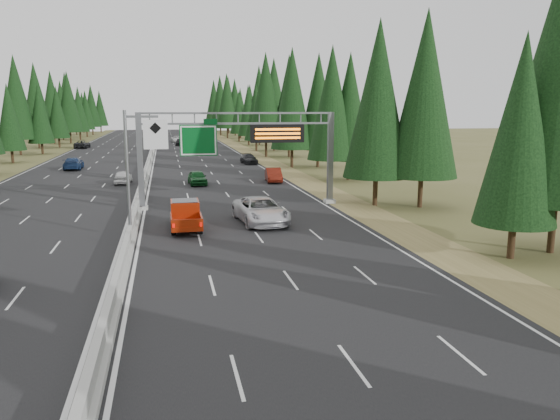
{
  "coord_description": "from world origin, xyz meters",
  "views": [
    {
      "loc": [
        2.36,
        -9.94,
        8.16
      ],
      "look_at": [
        8.64,
        20.0,
        2.46
      ],
      "focal_mm": 35.0,
      "sensor_mm": 36.0,
      "label": 1
    }
  ],
  "objects": [
    {
      "name": "car_onc_blue",
      "position": [
        -9.85,
        67.56,
        0.89
      ],
      "size": [
        2.48,
        5.69,
        1.63
      ],
      "primitive_type": "imported",
      "rotation": [
        0.0,
        0.0,
        3.18
      ],
      "color": "navy",
      "rests_on": "road"
    },
    {
      "name": "road",
      "position": [
        0.0,
        80.0,
        0.04
      ],
      "size": [
        32.0,
        260.0,
        0.08
      ],
      "primitive_type": "cube",
      "color": "black",
      "rests_on": "ground"
    },
    {
      "name": "car_onc_white",
      "position": [
        -2.29,
        51.58,
        0.81
      ],
      "size": [
        1.86,
        4.32,
        1.45
      ],
      "primitive_type": "imported",
      "rotation": [
        0.0,
        0.0,
        3.11
      ],
      "color": "silver",
      "rests_on": "road"
    },
    {
      "name": "car_ahead_dkred",
      "position": [
        14.1,
        49.56,
        0.85
      ],
      "size": [
        2.08,
        4.83,
        1.55
      ],
      "primitive_type": "imported",
      "rotation": [
        0.0,
        0.0,
        -0.1
      ],
      "color": "#62190E",
      "rests_on": "road"
    },
    {
      "name": "car_ahead_green",
      "position": [
        5.61,
        49.06,
        0.84
      ],
      "size": [
        2.06,
        4.58,
        1.53
      ],
      "primitive_type": "imported",
      "rotation": [
        0.0,
        0.0,
        0.06
      ],
      "color": "#114E1E",
      "rests_on": "road"
    },
    {
      "name": "hov_sign_pole",
      "position": [
        0.58,
        24.97,
        4.72
      ],
      "size": [
        2.8,
        0.5,
        8.0
      ],
      "color": "slate",
      "rests_on": "road"
    },
    {
      "name": "car_ahead_dkgrey",
      "position": [
        14.5,
        70.51,
        0.78
      ],
      "size": [
        2.31,
        4.95,
        1.4
      ],
      "primitive_type": "imported",
      "rotation": [
        0.0,
        0.0,
        0.07
      ],
      "color": "black",
      "rests_on": "road"
    },
    {
      "name": "tree_row_right",
      "position": [
        21.98,
        82.54,
        9.55
      ],
      "size": [
        11.94,
        241.08,
        18.83
      ],
      "color": "black",
      "rests_on": "ground"
    },
    {
      "name": "median_barrier",
      "position": [
        0.0,
        80.0,
        0.41
      ],
      "size": [
        0.7,
        260.0,
        0.85
      ],
      "color": "#999993",
      "rests_on": "road"
    },
    {
      "name": "shoulder_left",
      "position": [
        -17.8,
        80.0,
        0.03
      ],
      "size": [
        3.6,
        260.0,
        0.06
      ],
      "primitive_type": "cube",
      "color": "brown",
      "rests_on": "ground"
    },
    {
      "name": "car_onc_far",
      "position": [
        -14.5,
        109.66,
        0.86
      ],
      "size": [
        2.84,
        5.73,
        1.56
      ],
      "primitive_type": "imported",
      "rotation": [
        0.0,
        0.0,
        3.1
      ],
      "color": "black",
      "rests_on": "road"
    },
    {
      "name": "car_ahead_white",
      "position": [
        5.25,
        125.6,
        0.83
      ],
      "size": [
        3.01,
        5.64,
        1.51
      ],
      "primitive_type": "imported",
      "rotation": [
        0.0,
        0.0,
        0.1
      ],
      "color": "white",
      "rests_on": "road"
    },
    {
      "name": "silver_minivan",
      "position": [
        8.88,
        27.87,
        0.99
      ],
      "size": [
        3.61,
        6.81,
        1.83
      ],
      "primitive_type": "imported",
      "rotation": [
        0.0,
        0.0,
        0.09
      ],
      "color": "silver",
      "rests_on": "road"
    },
    {
      "name": "car_ahead_far",
      "position": [
        5.59,
        114.46,
        0.87
      ],
      "size": [
        2.13,
        4.72,
        1.57
      ],
      "primitive_type": "imported",
      "rotation": [
        0.0,
        0.0,
        -0.06
      ],
      "color": "black",
      "rests_on": "road"
    },
    {
      "name": "red_pickup",
      "position": [
        3.53,
        27.41,
        1.1
      ],
      "size": [
        2.01,
        5.63,
        1.83
      ],
      "color": "black",
      "rests_on": "road"
    },
    {
      "name": "sign_gantry",
      "position": [
        8.92,
        34.88,
        5.27
      ],
      "size": [
        16.75,
        0.98,
        7.8
      ],
      "color": "slate",
      "rests_on": "road"
    },
    {
      "name": "shoulder_right",
      "position": [
        17.8,
        80.0,
        0.03
      ],
      "size": [
        3.6,
        260.0,
        0.06
      ],
      "primitive_type": "cube",
      "color": "olive",
      "rests_on": "ground"
    }
  ]
}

